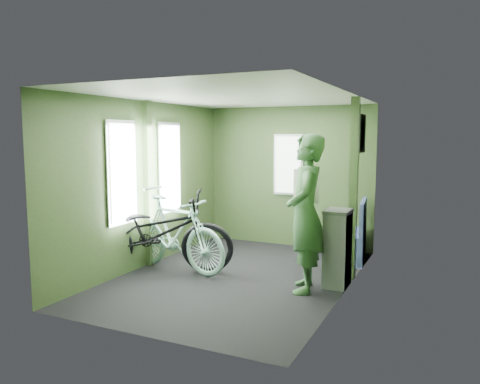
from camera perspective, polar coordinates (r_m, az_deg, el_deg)
The scene contains 6 objects.
room at distance 5.96m, azimuth -0.57°, elevation 3.16°, with size 4.00×4.02×2.31m.
bicycle_black at distance 6.47m, azimuth -10.04°, elevation -9.59°, with size 0.72×2.06×1.08m, color black.
bicycle_mint at distance 6.50m, azimuth -7.89°, elevation -9.46°, with size 0.48×1.71×1.02m, color #93CFBC.
passenger at distance 5.49m, azimuth 7.98°, elevation -2.58°, with size 0.62×0.77×1.85m.
waste_box at distance 5.81m, azimuth 11.79°, elevation -6.71°, with size 0.28×0.39×0.94m, color gray.
bench_seat at distance 7.08m, azimuth 13.21°, elevation -6.00°, with size 0.58×0.91×0.90m.
Camera 1 is at (2.54, -5.32, 1.81)m, focal length 35.00 mm.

